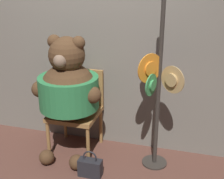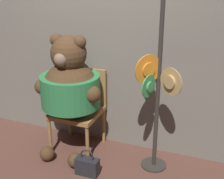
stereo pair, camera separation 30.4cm
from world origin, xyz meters
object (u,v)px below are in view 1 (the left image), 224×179
object	(u,v)px
chair	(77,106)
hat_display_rack	(157,91)
teddy_bear	(68,88)
handbag_on_ground	(90,167)

from	to	relation	value
chair	hat_display_rack	size ratio (longest dim) A/B	0.52
teddy_bear	handbag_on_ground	world-z (taller)	teddy_bear
chair	handbag_on_ground	bearing A→B (deg)	-57.47
teddy_bear	handbag_on_ground	distance (m)	0.88
chair	handbag_on_ground	world-z (taller)	chair
hat_display_rack	handbag_on_ground	world-z (taller)	hat_display_rack
chair	teddy_bear	distance (m)	0.34
chair	hat_display_rack	bearing A→B (deg)	-9.34
chair	hat_display_rack	xyz separation A→B (m)	(0.94, -0.16, 0.36)
teddy_bear	hat_display_rack	world-z (taller)	hat_display_rack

